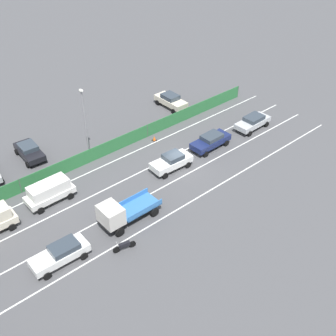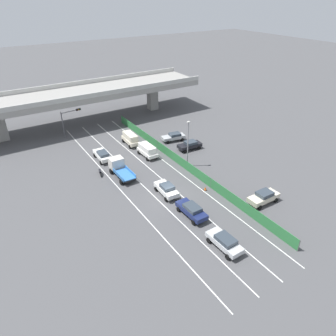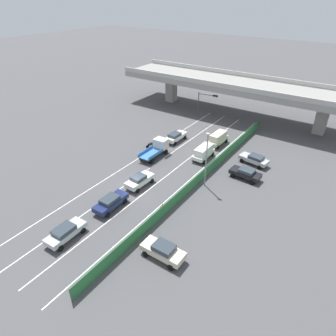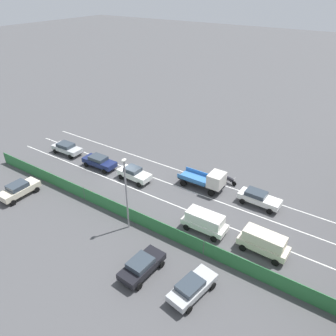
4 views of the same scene
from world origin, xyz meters
TOP-DOWN VIEW (x-y plane):
  - ground_plane at (0.00, 0.00)m, footprint 300.00×300.00m
  - lane_line_left_edge at (-4.93, 6.55)m, footprint 0.14×49.11m
  - lane_line_mid_left at (-1.64, 6.55)m, footprint 0.14×49.11m
  - lane_line_mid_right at (1.64, 6.55)m, footprint 0.14×49.11m
  - lane_line_right_edge at (4.93, 6.55)m, footprint 0.14×49.11m
  - elevated_overpass at (0.00, 33.11)m, footprint 51.09×10.68m
  - green_fence at (6.36, 6.55)m, footprint 0.10×45.21m
  - car_van_white at (3.48, 12.58)m, footprint 2.08×4.42m
  - car_sedan_silver at (-0.09, -11.25)m, footprint 2.11×4.56m
  - car_sedan_white at (0.06, 1.00)m, footprint 2.14×4.37m
  - car_hatchback_white at (-3.54, 15.43)m, footprint 2.04×4.59m
  - car_van_cream at (3.13, 18.33)m, footprint 2.06×4.51m
  - car_sedan_navy at (0.20, -4.69)m, footprint 2.05×4.71m
  - flatbed_truck_blue at (-3.17, 9.56)m, footprint 2.34×5.45m
  - motorcycle at (-5.73, 11.06)m, footprint 0.71×1.92m
  - parked_sedan_cream at (9.98, -7.57)m, footprint 4.48×2.02m
  - parked_sedan_dark at (11.12, 10.82)m, footprint 4.36×2.24m
  - parked_wagon_silver at (10.67, 15.39)m, footprint 4.58×2.50m
  - traffic_light at (-4.73, 28.08)m, footprint 4.04×0.77m
  - street_lamp at (7.21, 6.11)m, footprint 0.60×0.36m
  - traffic_cone at (5.29, -1.05)m, footprint 0.47×0.47m

SIDE VIEW (x-z plane):
  - ground_plane at x=0.00m, z-range 0.00..0.00m
  - lane_line_left_edge at x=-4.93m, z-range 0.00..0.01m
  - lane_line_mid_left at x=-1.64m, z-range 0.00..0.01m
  - lane_line_mid_right at x=1.64m, z-range 0.00..0.01m
  - lane_line_right_edge at x=4.93m, z-range 0.00..0.01m
  - traffic_cone at x=5.29m, z-range -0.02..0.56m
  - motorcycle at x=-5.73m, z-range -0.01..0.93m
  - green_fence at x=6.36m, z-range 0.00..1.55m
  - parked_wagon_silver at x=10.67m, z-range 0.10..1.60m
  - parked_sedan_dark at x=11.12m, z-range 0.11..1.64m
  - car_sedan_silver at x=-0.09m, z-range 0.11..1.64m
  - car_hatchback_white at x=-3.54m, z-range 0.11..1.67m
  - car_sedan_navy at x=0.20m, z-range 0.11..1.67m
  - car_sedan_white at x=0.06m, z-range 0.08..1.73m
  - parked_sedan_cream at x=9.98m, z-range 0.09..1.76m
  - car_van_white at x=3.48m, z-range 0.15..2.18m
  - car_van_cream at x=3.13m, z-range 0.14..2.27m
  - flatbed_truck_blue at x=-3.17m, z-range 0.04..2.46m
  - traffic_light at x=-4.73m, z-range 1.13..6.27m
  - street_lamp at x=7.21m, z-range 0.78..8.51m
  - elevated_overpass at x=0.00m, z-range 2.21..9.89m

